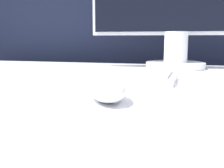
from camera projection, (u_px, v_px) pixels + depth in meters
partition_panel at (147, 106)px, 1.21m from camera, size 5.00×0.03×1.04m
computer_mouse_near at (107, 89)px, 0.42m from camera, size 0.10×0.13×0.04m
keyboard at (88, 74)px, 0.66m from camera, size 0.44×0.17×0.02m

